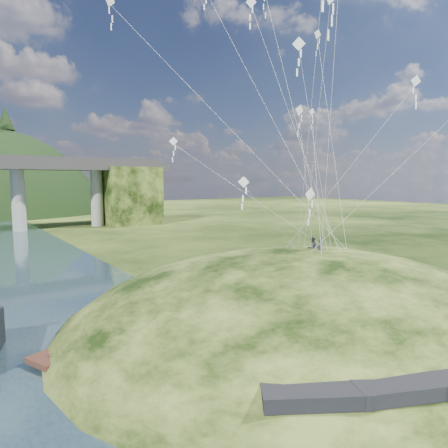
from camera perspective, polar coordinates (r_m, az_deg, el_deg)
ground at (r=24.25m, az=0.37°, el=-18.66°), size 320.00×320.00×0.00m
grass_hill at (r=31.04m, az=10.75°, el=-16.00°), size 36.00×32.00×13.00m
wooden_dock at (r=28.28m, az=-13.93°, el=-14.22°), size 12.63×6.67×0.92m
kite_flyers at (r=31.81m, az=12.76°, el=-1.87°), size 1.06×1.60×1.80m
kite_swarm at (r=29.18m, az=8.61°, el=23.52°), size 19.73×18.13×19.50m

